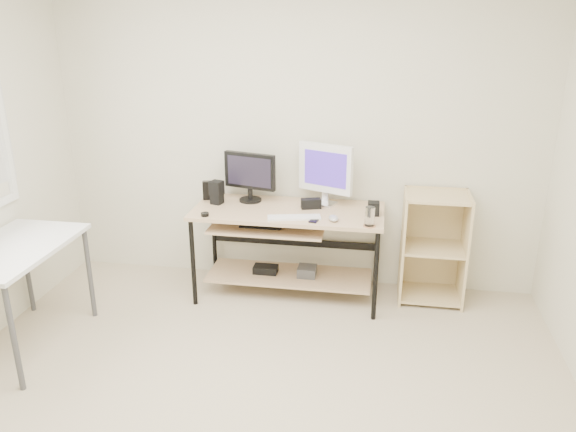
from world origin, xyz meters
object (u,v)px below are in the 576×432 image
(shelf_unit, at_px, (433,246))
(desk, at_px, (285,234))
(side_table, at_px, (14,258))
(audio_controller, at_px, (208,190))
(black_monitor, at_px, (250,174))
(white_imac, at_px, (325,170))

(shelf_unit, bearing_deg, desk, -172.23)
(side_table, distance_m, shelf_unit, 3.09)
(desk, bearing_deg, side_table, -147.35)
(audio_controller, bearing_deg, desk, -24.95)
(desk, distance_m, side_table, 1.97)
(side_table, bearing_deg, black_monitor, 42.12)
(desk, height_order, audio_controller, audio_controller)
(desk, height_order, shelf_unit, shelf_unit)
(black_monitor, xyz_separation_m, audio_controller, (-0.36, -0.01, -0.15))
(desk, distance_m, white_imac, 0.60)
(shelf_unit, distance_m, audio_controller, 1.89)
(desk, relative_size, side_table, 1.50)
(side_table, bearing_deg, shelf_unit, 23.33)
(side_table, distance_m, white_imac, 2.34)
(shelf_unit, bearing_deg, black_monitor, -179.59)
(side_table, xyz_separation_m, white_imac, (1.95, 1.23, 0.37))
(black_monitor, height_order, audio_controller, black_monitor)
(desk, distance_m, shelf_unit, 1.19)
(desk, bearing_deg, white_imac, 29.97)
(desk, bearing_deg, black_monitor, 154.62)
(audio_controller, bearing_deg, side_table, -142.79)
(shelf_unit, relative_size, audio_controller, 5.76)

